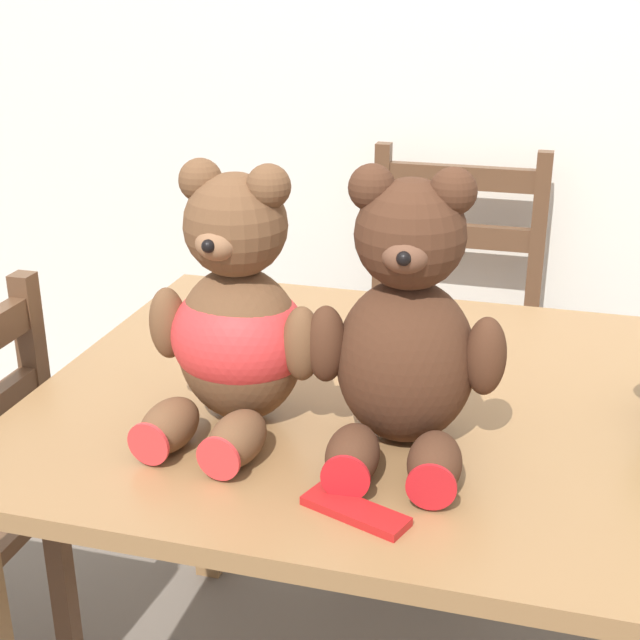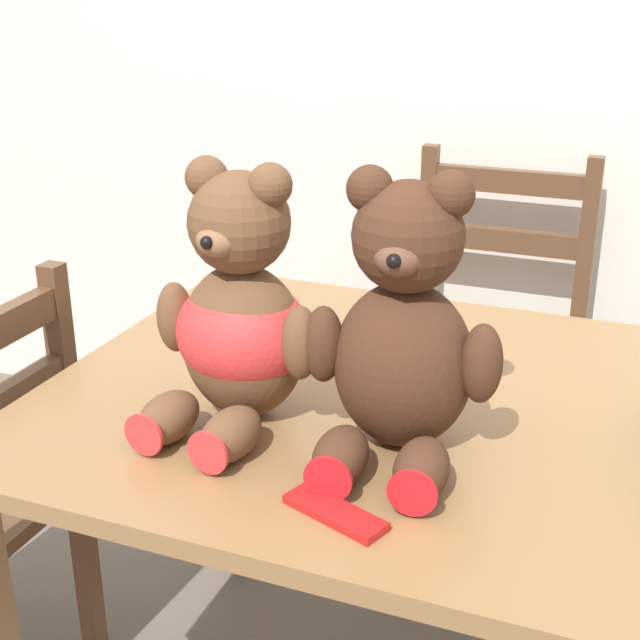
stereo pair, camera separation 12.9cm
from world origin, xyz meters
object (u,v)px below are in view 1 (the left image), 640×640
teddy_bear_right (406,332)px  teddy_bear_left (236,323)px  wooden_chair_behind (445,348)px  chocolate_bar (355,511)px

teddy_bear_right → teddy_bear_left: bearing=-5.5°
wooden_chair_behind → teddy_bear_left: (-0.19, -1.02, 0.45)m
wooden_chair_behind → teddy_bear_left: bearing=79.4°
teddy_bear_left → chocolate_bar: 0.35m
wooden_chair_behind → teddy_bear_left: size_ratio=2.46×
teddy_bear_left → teddy_bear_right: teddy_bear_right is taller
teddy_bear_left → teddy_bear_right: bearing=-175.4°
teddy_bear_left → chocolate_bar: bearing=144.1°
wooden_chair_behind → chocolate_bar: wooden_chair_behind is taller
chocolate_bar → wooden_chair_behind: bearing=92.0°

